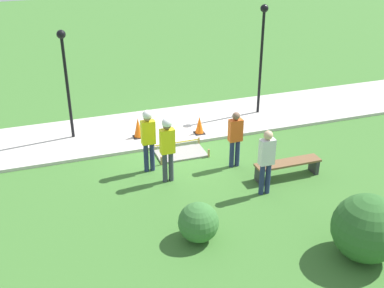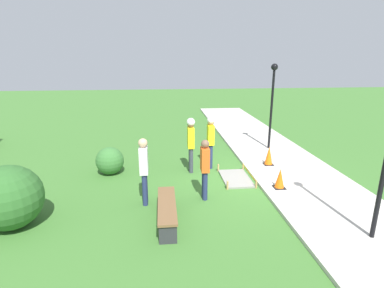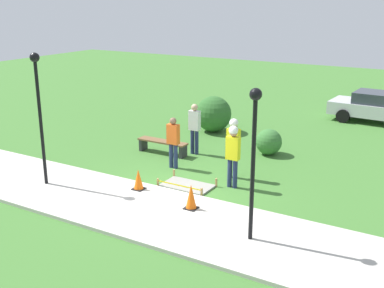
{
  "view_description": "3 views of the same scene",
  "coord_description": "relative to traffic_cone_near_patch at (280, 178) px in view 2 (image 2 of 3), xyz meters",
  "views": [
    {
      "loc": [
        4.22,
        13.43,
        7.06
      ],
      "look_at": [
        0.23,
        1.91,
        1.0
      ],
      "focal_mm": 45.0,
      "sensor_mm": 36.0,
      "label": 1
    },
    {
      "loc": [
        -8.94,
        2.99,
        3.92
      ],
      "look_at": [
        0.46,
        2.03,
        1.18
      ],
      "focal_mm": 28.0,
      "sensor_mm": 36.0,
      "label": 2
    },
    {
      "loc": [
        7.22,
        -11.11,
        5.54
      ],
      "look_at": [
        -0.17,
        1.41,
        1.1
      ],
      "focal_mm": 45.0,
      "sensor_mm": 36.0,
      "label": 3
    }
  ],
  "objects": [
    {
      "name": "bystander_in_orange_shirt",
      "position": [
        -0.27,
        2.34,
        0.59
      ],
      "size": [
        0.4,
        0.23,
        1.75
      ],
      "color": "navy",
      "rests_on": "ground_plane"
    },
    {
      "name": "bystander_in_gray_shirt",
      "position": [
        -0.43,
        4.01,
        0.68
      ],
      "size": [
        0.4,
        0.25,
        1.88
      ],
      "color": "navy",
      "rests_on": "ground_plane"
    },
    {
      "name": "traffic_cone_far_patch",
      "position": [
        2.03,
        -0.38,
        0.04
      ],
      "size": [
        0.34,
        0.34,
        0.69
      ],
      "color": "black",
      "rests_on": "sidewalk"
    },
    {
      "name": "traffic_cone_near_patch",
      "position": [
        0.0,
        0.0,
        0.0
      ],
      "size": [
        0.34,
        0.34,
        0.61
      ],
      "color": "black",
      "rests_on": "sidewalk"
    },
    {
      "name": "worker_supervisor",
      "position": [
        1.86,
        2.52,
        0.79
      ],
      "size": [
        0.4,
        0.28,
        1.95
      ],
      "color": "#383D47",
      "rests_on": "ground_plane"
    },
    {
      "name": "shrub_rounded_mid",
      "position": [
        -1.3,
        7.11,
        0.37
      ],
      "size": [
        1.54,
        1.54,
        1.54
      ],
      "color": "#2D6028",
      "rests_on": "ground_plane"
    },
    {
      "name": "sidewalk",
      "position": [
        0.87,
        -1.04,
        -0.35
      ],
      "size": [
        28.0,
        3.1,
        0.1
      ],
      "color": "#BCB7AD",
      "rests_on": "ground_plane"
    },
    {
      "name": "wet_concrete_patch",
      "position": [
        1.02,
        1.09,
        -0.37
      ],
      "size": [
        1.58,
        0.96,
        0.27
      ],
      "color": "gray",
      "rests_on": "ground_plane"
    },
    {
      "name": "worker_assistant",
      "position": [
        2.21,
        1.77,
        0.78
      ],
      "size": [
        0.4,
        0.28,
        1.93
      ],
      "color": "navy",
      "rests_on": "ground_plane"
    },
    {
      "name": "ground_plane",
      "position": [
        0.87,
        0.51,
        -0.4
      ],
      "size": [
        60.0,
        60.0,
        0.0
      ],
      "primitive_type": "plane",
      "color": "#3D702D"
    },
    {
      "name": "lamppost_near",
      "position": [
        4.09,
        -1.13,
        2.07
      ],
      "size": [
        0.28,
        0.28,
        3.59
      ],
      "color": "black",
      "rests_on": "sidewalk"
    },
    {
      "name": "park_bench",
      "position": [
        -1.45,
        3.44,
        -0.04
      ],
      "size": [
        1.97,
        0.44,
        0.5
      ],
      "color": "#2D2D33",
      "rests_on": "ground_plane"
    },
    {
      "name": "shrub_rounded_near",
      "position": [
        1.95,
        5.34,
        0.08
      ],
      "size": [
        0.96,
        0.96,
        0.96
      ],
      "color": "#387033",
      "rests_on": "ground_plane"
    }
  ]
}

